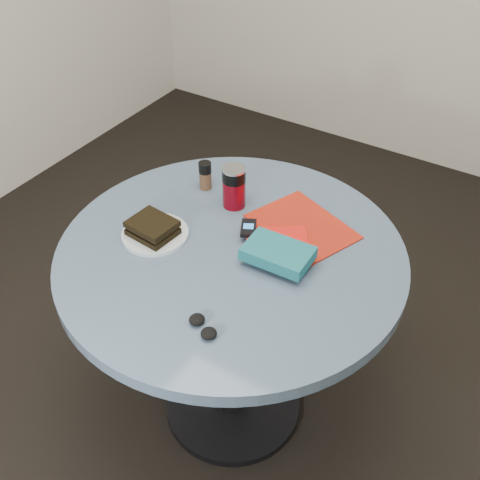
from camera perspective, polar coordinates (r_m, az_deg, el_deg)
The scene contains 11 objects.
ground at distance 2.27m, azimuth -0.67°, elevation -15.49°, with size 4.00×4.00×0.00m, color black.
table at distance 1.82m, azimuth -0.80°, elevation -4.86°, with size 1.00×1.00×0.75m.
plate at distance 1.77m, azimuth -8.05°, elevation 0.55°, with size 0.20×0.20×0.01m, color silver.
sandwich at distance 1.75m, azimuth -8.30°, elevation 1.16°, with size 0.14×0.12×0.05m.
soda_can at distance 1.84m, azimuth -0.57°, elevation 5.06°, with size 0.09×0.09×0.14m.
pepper_grinder at distance 1.93m, azimuth -3.31°, elevation 6.15°, with size 0.05×0.05×0.09m.
magazine at distance 1.80m, azimuth 5.91°, elevation 1.28°, with size 0.29×0.22×0.01m, color #A01D0E.
red_book at distance 1.72m, azimuth 3.54°, elevation -0.10°, with size 0.18×0.12×0.01m, color red.
novel at distance 1.64m, azimuth 3.62°, elevation -1.27°, with size 0.18×0.12×0.04m, color #145862.
mp3_player at distance 1.75m, azimuth 0.81°, elevation 1.14°, with size 0.07×0.09×0.01m.
headphones at distance 1.49m, azimuth -3.55°, elevation -8.19°, with size 0.10×0.08×0.02m.
Camera 1 is at (0.71, -1.09, 1.86)m, focal length 45.00 mm.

